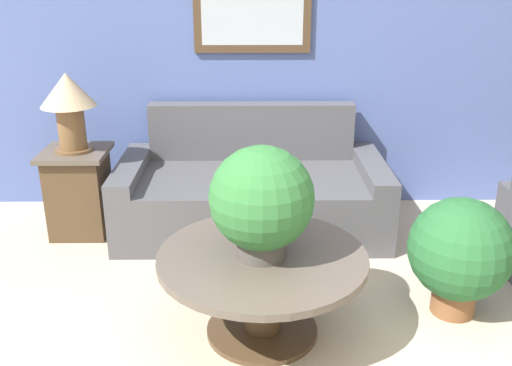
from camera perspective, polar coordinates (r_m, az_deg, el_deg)
name	(u,v)px	position (r m, az deg, el deg)	size (l,w,h in m)	color
wall_back	(305,44)	(4.55, 4.92, 13.69)	(6.67, 0.09, 2.60)	#5166A8
couch_main	(252,192)	(4.29, -0.42, -0.95)	(1.96, 0.97, 0.87)	#4C4C51
coffee_table	(262,277)	(3.04, 0.63, -9.34)	(1.10, 1.10, 0.48)	#4C3823
side_table	(79,191)	(4.38, -17.26, -0.78)	(0.47, 0.47, 0.64)	#4C3823
table_lamp	(68,101)	(4.18, -18.26, 7.82)	(0.38, 0.38, 0.55)	brown
potted_plant_on_table	(262,201)	(2.83, 0.56, -1.77)	(0.53, 0.53, 0.59)	#4C4742
potted_plant_floor	(460,252)	(3.39, 19.74, -6.48)	(0.58, 0.58, 0.70)	brown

